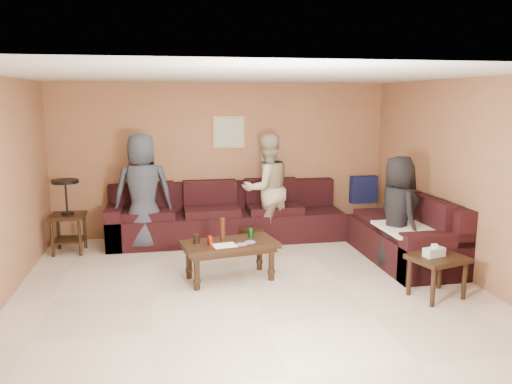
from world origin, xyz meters
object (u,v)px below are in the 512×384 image
Objects in this scene: waste_bin at (251,239)px; side_table_right at (437,262)px; sectional_sofa at (284,226)px; person_left at (143,192)px; coffee_table at (229,248)px; person_right at (398,213)px; end_table_left at (67,215)px; person_middle at (266,189)px.

side_table_right is at bearing -51.39° from waste_bin.
sectional_sofa is 2.65× the size of person_left.
person_right reaches higher than coffee_table.
end_table_left is 1.56× the size of side_table_right.
person_left is (-3.34, 2.56, 0.46)m from side_table_right.
person_middle is 1.13× the size of person_right.
waste_bin is at bearing 67.92° from coffee_table.
person_middle is at bearing 174.42° from person_left.
person_left is at bearing 167.36° from waste_bin.
person_left reaches higher than sectional_sofa.
end_table_left is 0.64× the size of person_middle.
end_table_left reaches higher than sectional_sofa.
sectional_sofa is at bearing 50.84° from coffee_table.
sectional_sofa is 3.73× the size of coffee_table.
person_left reaches higher than person_right.
side_table_right is at bearing 101.78° from person_middle.
sectional_sofa is 4.27× the size of end_table_left.
person_middle is 2.13m from person_right.
person_left reaches higher than person_middle.
side_table_right is (2.25, -1.00, 0.01)m from coffee_table.
person_right is (1.75, -1.19, 0.60)m from waste_bin.
coffee_table is 2.27m from person_right.
person_middle is at bearing 123.70° from sectional_sofa.
waste_bin is at bearing 50.36° from person_right.
person_right is (-0.01, 1.01, 0.34)m from side_table_right.
coffee_table is 1.95m from person_left.
end_table_left is 3.37× the size of waste_bin.
person_right reaches higher than end_table_left.
sectional_sofa is 0.66m from person_middle.
person_left is 1.89m from person_middle.
side_table_right reaches higher than waste_bin.
person_right is at bearing -34.30° from waste_bin.
waste_bin is (2.67, -0.34, -0.41)m from end_table_left.
person_right is at bearing 0.10° from coffee_table.
coffee_table is 1.14× the size of end_table_left.
coffee_table is 3.86× the size of waste_bin.
end_table_left is 1.14m from person_left.
waste_bin is 0.84m from person_middle.
side_table_right is 4.23m from person_left.
person_left is (-1.09, 1.55, 0.47)m from coffee_table.
coffee_table is 2.46m from side_table_right.
person_right reaches higher than sectional_sofa.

